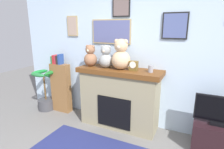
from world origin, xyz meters
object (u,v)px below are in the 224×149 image
Objects in this scene: tv_stand at (215,138)px; teddy_bear_cream at (90,57)px; television at (220,111)px; potted_plant at (46,95)px; teddy_bear_grey at (106,58)px; fireplace at (119,98)px; teddy_bear_tan at (121,56)px; candle_jar at (151,69)px; bookshelf at (61,86)px; mantel_clock at (134,66)px.

teddy_bear_cream is (-2.09, 0.05, 1.02)m from tv_stand.
potted_plant is at bearing 179.87° from television.
tv_stand is 1.55× the size of teddy_bear_grey.
fireplace is at bearing 177.31° from tv_stand.
teddy_bear_cream is at bearing 180.00° from teddy_bear_grey.
potted_plant is at bearing -178.39° from teddy_bear_tan.
candle_jar is (-1.00, 0.06, 0.48)m from television.
potted_plant is 1.45m from teddy_bear_cream.
television is (2.87, -0.10, 0.08)m from bookshelf.
fireplace is at bearing 4.15° from teddy_bear_grey.
teddy_bear_cream is at bearing -3.39° from bookshelf.
tv_stand is 0.95× the size of television.
potted_plant is 3.22m from tv_stand.
bookshelf is 3.19× the size of teddy_bear_cream.
teddy_bear_cream is (-0.56, -0.02, 0.69)m from fireplace.
television is 1.63× the size of teddy_bear_grey.
potted_plant is at bearing -177.74° from fireplace.
fireplace is at bearing 2.26° from potted_plant.
teddy_bear_grey is at bearing 179.97° from teddy_bear_tan.
television is 1.67× the size of teddy_bear_cream.
fireplace is 0.75m from teddy_bear_tan.
candle_jar is 0.28m from mantel_clock.
mantel_clock is at bearing -1.70° from bookshelf.
mantel_clock is at bearing -179.65° from candle_jar.
teddy_bear_cream is (-1.10, -0.00, 0.12)m from candle_jar.
mantel_clock is 0.82m from teddy_bear_cream.
teddy_bear_tan is (-0.23, 0.00, 0.15)m from mantel_clock.
potted_plant is 1.75× the size of teddy_bear_tan.
tv_stand is at bearing -3.12° from candle_jar.
teddy_bear_grey is (-1.78, 0.05, 1.02)m from tv_stand.
candle_jar is at bearing 0.35° from mantel_clock.
teddy_bear_tan reaches higher than tv_stand.
bookshelf is at bearing 177.98° from television.
candle_jar is at bearing 176.79° from television.
bookshelf reaches higher than fireplace.
mantel_clock is at bearing -0.27° from teddy_bear_tan.
teddy_bear_grey is (-1.78, 0.06, 0.60)m from television.
teddy_bear_tan is at bearing -0.03° from teddy_bear_grey.
bookshelf reaches higher than mantel_clock.
tv_stand is (2.87, -0.10, -0.34)m from bookshelf.
teddy_bear_tan is (-0.51, -0.00, 0.17)m from candle_jar.
potted_plant is 7.86× the size of candle_jar.
candle_jar is (0.54, -0.02, 0.58)m from fireplace.
teddy_bear_grey is (0.31, -0.00, 0.00)m from teddy_bear_cream.
bookshelf is 10.87× the size of candle_jar.
teddy_bear_cream is at bearing -178.14° from fireplace.
bookshelf is 2.42× the size of teddy_bear_tan.
candle_jar is at bearing 1.26° from potted_plant.
television is at bearing -2.11° from teddy_bear_tan.
teddy_bear_tan reaches higher than teddy_bear_cream.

